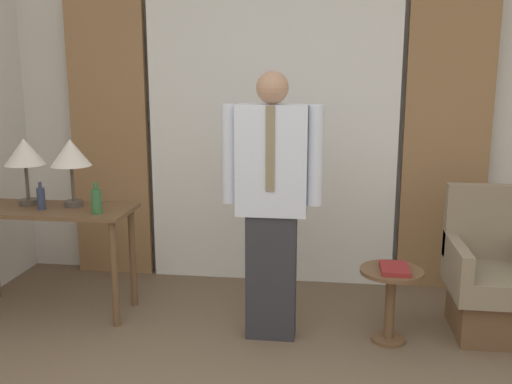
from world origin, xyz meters
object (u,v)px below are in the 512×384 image
Objects in this scene: table_lamp_right at (71,155)px; armchair at (490,282)px; bottle_by_lamp at (41,198)px; table_lamp_left at (25,154)px; person at (272,198)px; desk at (48,225)px; side_table at (391,292)px; bottle_near_edge at (96,201)px; book at (395,269)px.

armchair is (2.96, -0.00, -0.82)m from table_lamp_right.
table_lamp_right is at bearing 35.20° from bottle_by_lamp.
table_lamp_left is 0.28× the size of person.
desk is at bearing 173.42° from person.
desk is 0.54m from table_lamp_left.
table_lamp_right is (0.35, 0.00, 0.00)m from table_lamp_left.
person reaches higher than side_table.
armchair is at bearing -0.06° from table_lamp_left.
person is (1.23, -0.08, 0.08)m from bottle_near_edge.
bottle_near_edge is 2.76m from armchair.
table_lamp_left reaches higher than book.
table_lamp_left is at bearing 142.86° from bottle_by_lamp.
bottle_by_lamp is (-0.01, -0.05, 0.21)m from desk.
desk reaches higher than side_table.
bottle_near_edge is at bearing 176.30° from person.
bottle_near_edge is at bearing 178.40° from side_table.
bottle_near_edge is 0.45m from bottle_by_lamp.
armchair reaches higher than book.
person reaches higher than bottle_by_lamp.
bottle_near_edge reaches higher than book.
table_lamp_right is 3.07m from armchair.
side_table is at bearing -3.94° from desk.
bottle_by_lamp is 3.19m from armchair.
person is 1.00m from side_table.
person is (1.84, -0.27, -0.21)m from table_lamp_left.
table_lamp_left is at bearing 179.94° from armchair.
bottle_by_lamp is 1.68m from person.
bottle_near_edge is 1.10× the size of bottle_by_lamp.
armchair is (1.47, 0.27, -0.61)m from person.
table_lamp_right is at bearing 143.35° from bottle_near_edge.
person reaches higher than book.
desk is 3.15m from armchair.
book is (0.01, -0.02, 0.17)m from side_table.
armchair is (2.70, 0.19, -0.53)m from bottle_near_edge.
table_lamp_left is 0.35m from table_lamp_right.
desk is 0.71× the size of person.
person reaches higher than bottle_near_edge.
desk is at bearing 165.51° from bottle_near_edge.
table_lamp_left reaches higher than desk.
bottle_by_lamp is 2.51m from side_table.
table_lamp_left is 1.00× the size of table_lamp_right.
table_lamp_right reaches higher than desk.
table_lamp_right reaches higher than book.
bottle_by_lamp is 0.20× the size of armchair.
table_lamp_left is at bearing 171.59° from person.
person is 1.61m from armchair.
table_lamp_right is 0.37m from bottle_by_lamp.
bottle_by_lamp is 0.40× the size of side_table.
person is at bearing -8.41° from table_lamp_left.
desk is 0.22m from bottle_by_lamp.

